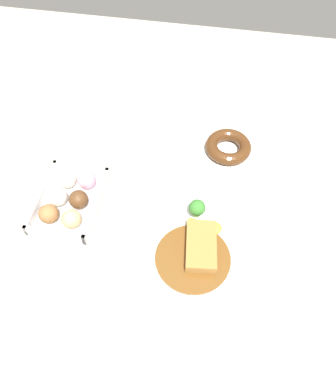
% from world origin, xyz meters
% --- Properties ---
extents(ground_plane, '(1.60, 1.60, 0.00)m').
position_xyz_m(ground_plane, '(0.00, 0.00, 0.00)').
color(ground_plane, '#B2A893').
extents(curry_plate, '(0.27, 0.27, 0.07)m').
position_xyz_m(curry_plate, '(0.07, 0.17, 0.01)').
color(curry_plate, white).
rests_on(curry_plate, ground_plane).
extents(donut_box, '(0.19, 0.14, 0.06)m').
position_xyz_m(donut_box, '(0.01, -0.14, 0.02)').
color(donut_box, white).
rests_on(donut_box, ground_plane).
extents(chocolate_ring_donut, '(0.13, 0.13, 0.03)m').
position_xyz_m(chocolate_ring_donut, '(-0.23, 0.20, 0.02)').
color(chocolate_ring_donut, white).
rests_on(chocolate_ring_donut, ground_plane).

